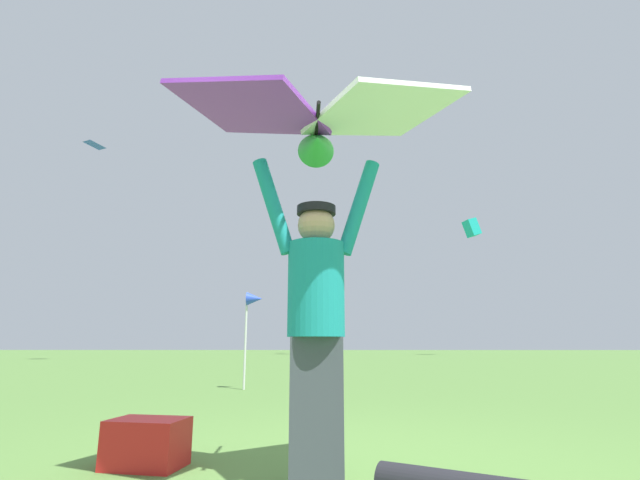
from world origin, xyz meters
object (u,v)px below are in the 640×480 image
at_px(kite_flyer_person, 316,316).
at_px(cooler_box, 147,443).
at_px(distant_kite_blue_high_right, 95,144).
at_px(distant_kite_magenta_low_left, 309,274).
at_px(distant_kite_teal_far_center, 472,228).
at_px(held_stunt_kite, 317,119).
at_px(marker_flag, 253,305).
at_px(distant_kite_purple_mid_right, 362,107).

relative_size(kite_flyer_person, cooler_box, 4.01).
bearing_deg(cooler_box, distant_kite_blue_high_right, 129.76).
bearing_deg(cooler_box, kite_flyer_person, -11.98).
xyz_separation_m(distant_kite_magenta_low_left, distant_kite_teal_far_center, (12.07, -2.48, 3.01)).
relative_size(kite_flyer_person, distant_kite_magenta_low_left, 1.24).
relative_size(distant_kite_magenta_low_left, distant_kite_teal_far_center, 1.05).
relative_size(held_stunt_kite, cooler_box, 3.92).
relative_size(distant_kite_magenta_low_left, marker_flag, 0.91).
relative_size(distant_kite_blue_high_right, marker_flag, 0.58).
relative_size(kite_flyer_person, distant_kite_blue_high_right, 1.95).
height_order(distant_kite_teal_far_center, marker_flag, distant_kite_teal_far_center).
bearing_deg(kite_flyer_person, distant_kite_blue_high_right, 122.00).
distance_m(distant_kite_purple_mid_right, distant_kite_teal_far_center, 13.19).
bearing_deg(distant_kite_teal_far_center, kite_flyer_person, -109.67).
distance_m(kite_flyer_person, distant_kite_teal_far_center, 33.07).
xyz_separation_m(held_stunt_kite, marker_flag, (-1.28, 5.72, -0.70)).
bearing_deg(marker_flag, distant_kite_magenta_low_left, 90.02).
distance_m(distant_kite_magenta_low_left, distant_kite_teal_far_center, 12.68).
height_order(kite_flyer_person, distant_kite_magenta_low_left, distant_kite_magenta_low_left).
height_order(distant_kite_blue_high_right, distant_kite_teal_far_center, distant_kite_blue_high_right).
bearing_deg(held_stunt_kite, kite_flyer_person, 93.46).
relative_size(distant_kite_blue_high_right, distant_kite_teal_far_center, 0.66).
xyz_separation_m(distant_kite_purple_mid_right, marker_flag, (-4.30, -25.79, -18.26)).
distance_m(distant_kite_blue_high_right, cooler_box, 23.54).
bearing_deg(distant_kite_blue_high_right, distant_kite_teal_far_center, 27.13).
height_order(distant_kite_blue_high_right, cooler_box, distant_kite_blue_high_right).
relative_size(held_stunt_kite, distant_kite_teal_far_center, 1.27).
height_order(distant_kite_blue_high_right, marker_flag, distant_kite_blue_high_right).
distance_m(distant_kite_magenta_low_left, cooler_box, 32.75).
xyz_separation_m(distant_kite_magenta_low_left, cooler_box, (0.17, -32.20, -5.99)).
height_order(distant_kite_purple_mid_right, cooler_box, distant_kite_purple_mid_right).
height_order(held_stunt_kite, distant_kite_purple_mid_right, distant_kite_purple_mid_right).
bearing_deg(distant_kite_purple_mid_right, marker_flag, -99.47).
bearing_deg(distant_kite_magenta_low_left, cooler_box, -89.69).
bearing_deg(held_stunt_kite, marker_flag, 102.63).
xyz_separation_m(kite_flyer_person, distant_kite_purple_mid_right, (3.03, 31.43, 18.80)).
height_order(distant_kite_magenta_low_left, distant_kite_teal_far_center, distant_kite_teal_far_center).
height_order(distant_kite_blue_high_right, distant_kite_purple_mid_right, distant_kite_purple_mid_right).
bearing_deg(held_stunt_kite, distant_kite_magenta_low_left, 92.25).
height_order(distant_kite_purple_mid_right, marker_flag, distant_kite_purple_mid_right).
bearing_deg(distant_kite_purple_mid_right, distant_kite_teal_far_center, -9.26).
bearing_deg(distant_kite_blue_high_right, held_stunt_kite, -58.10).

